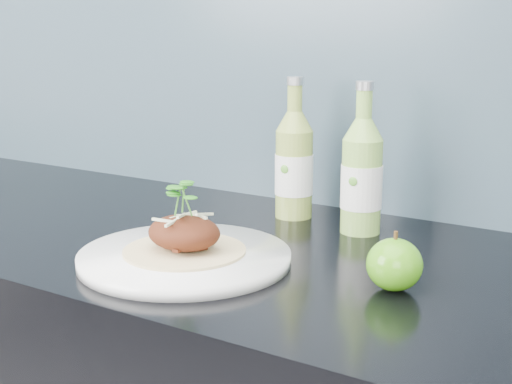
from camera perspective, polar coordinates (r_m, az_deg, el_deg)
subway_backsplash at (r=1.25m, az=10.16°, el=14.17°), size 4.00×0.02×0.70m
dinner_plate at (r=1.00m, az=-5.72°, el=-5.22°), size 0.37×0.37×0.02m
pork_taco at (r=0.99m, az=-5.77°, el=-3.16°), size 0.17×0.17×0.10m
green_apple at (r=0.91m, az=11.01°, el=-5.72°), size 0.09×0.09×0.08m
cider_bottle_left at (r=1.22m, az=3.06°, el=2.19°), size 0.07×0.07×0.24m
cider_bottle_right at (r=1.14m, az=8.45°, el=1.24°), size 0.09×0.09×0.24m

